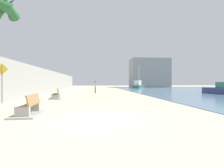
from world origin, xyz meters
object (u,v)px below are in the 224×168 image
at_px(bench_near, 29,110).
at_px(boat_mid_bay, 138,85).
at_px(person_walking, 95,86).
at_px(boat_far_left, 222,89).
at_px(pedestrian_sign, 2,79).
at_px(bench_far, 56,96).

bearing_deg(bench_near, boat_mid_bay, 67.95).
bearing_deg(person_walking, boat_far_left, -12.73).
xyz_separation_m(boat_far_left, pedestrian_sign, (-23.32, -7.78, 1.20)).
xyz_separation_m(boat_mid_bay, pedestrian_sign, (-18.56, -32.37, 1.02)).
bearing_deg(boat_mid_bay, pedestrian_sign, -119.83).
height_order(bench_far, boat_mid_bay, boat_mid_bay).
relative_size(bench_near, boat_mid_bay, 0.34).
relative_size(boat_far_left, pedestrian_sign, 1.71).
xyz_separation_m(bench_far, boat_mid_bay, (15.53, 28.96, 0.56)).
height_order(bench_near, boat_far_left, boat_far_left).
distance_m(bench_near, pedestrian_sign, 6.10).
xyz_separation_m(bench_far, person_walking, (3.74, 8.10, 0.78)).
relative_size(bench_far, boat_mid_bay, 0.36).
bearing_deg(boat_mid_bay, bench_near, -112.05).
height_order(person_walking, boat_far_left, person_walking).
bearing_deg(bench_far, pedestrian_sign, -131.63).
height_order(bench_near, boat_mid_bay, boat_mid_bay).
xyz_separation_m(bench_near, boat_far_left, (19.78, 12.49, 0.38)).
relative_size(boat_mid_bay, pedestrian_sign, 2.12).
distance_m(bench_near, person_walking, 16.56).
bearing_deg(bench_near, person_walking, 78.72).
bearing_deg(bench_far, boat_far_left, 12.13).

